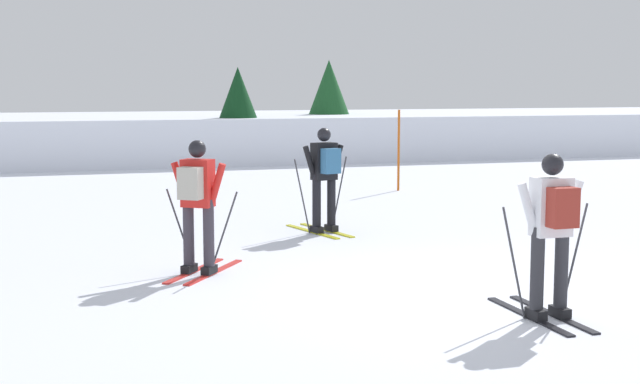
# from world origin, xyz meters

# --- Properties ---
(ground_plane) EXTENTS (120.00, 120.00, 0.00)m
(ground_plane) POSITION_xyz_m (0.00, 0.00, 0.00)
(ground_plane) COLOR silver
(far_snow_ridge) EXTENTS (80.00, 8.38, 1.40)m
(far_snow_ridge) POSITION_xyz_m (0.00, 20.46, 0.70)
(far_snow_ridge) COLOR silver
(far_snow_ridge) RESTS_ON ground
(skier_black) EXTENTS (0.98, 1.64, 1.71)m
(skier_black) POSITION_xyz_m (-0.25, 4.44, 0.96)
(skier_black) COLOR gold
(skier_black) RESTS_ON ground
(skier_white) EXTENTS (1.00, 1.60, 1.71)m
(skier_white) POSITION_xyz_m (0.36, -1.35, 0.96)
(skier_white) COLOR black
(skier_white) RESTS_ON ground
(skier_red) EXTENTS (1.22, 1.52, 1.71)m
(skier_red) POSITION_xyz_m (-2.73, 1.86, 0.95)
(skier_red) COLOR red
(skier_red) RESTS_ON ground
(trail_marker_pole) EXTENTS (0.05, 0.05, 1.84)m
(trail_marker_pole) POSITION_xyz_m (3.08, 9.51, 0.92)
(trail_marker_pole) COLOR #C65614
(trail_marker_pole) RESTS_ON ground
(conifer_far_right) EXTENTS (1.83, 1.83, 3.24)m
(conifer_far_right) POSITION_xyz_m (4.66, 19.81, 2.02)
(conifer_far_right) COLOR #513823
(conifer_far_right) RESTS_ON ground
(conifer_far_centre) EXTENTS (1.69, 1.69, 2.94)m
(conifer_far_centre) POSITION_xyz_m (1.00, 17.38, 1.80)
(conifer_far_centre) COLOR #513823
(conifer_far_centre) RESTS_ON ground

